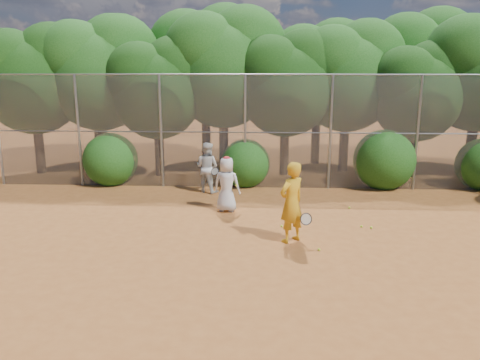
{
  "coord_description": "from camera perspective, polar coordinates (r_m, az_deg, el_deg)",
  "views": [
    {
      "loc": [
        -0.34,
        -10.45,
        4.2
      ],
      "look_at": [
        -1.0,
        2.5,
        1.1
      ],
      "focal_mm": 35.0,
      "sensor_mm": 36.0,
      "label": 1
    }
  ],
  "objects": [
    {
      "name": "tree_4",
      "position": [
        18.71,
        5.78,
        12.02
      ],
      "size": [
        4.19,
        3.64,
        5.73
      ],
      "color": "black",
      "rests_on": "ground"
    },
    {
      "name": "player_yellow",
      "position": [
        11.51,
        6.3,
        -2.73
      ],
      "size": [
        0.94,
        0.85,
        2.02
      ],
      "rotation": [
        0.0,
        0.0,
        3.87
      ],
      "color": "gold",
      "rests_on": "ground"
    },
    {
      "name": "ball_5",
      "position": [
        14.77,
        13.19,
        -3.3
      ],
      "size": [
        0.07,
        0.07,
        0.07
      ],
      "primitive_type": "sphere",
      "color": "#BBDB27",
      "rests_on": "ground"
    },
    {
      "name": "ball_4",
      "position": [
        12.79,
        5.09,
        -5.61
      ],
      "size": [
        0.07,
        0.07,
        0.07
      ],
      "primitive_type": "sphere",
      "color": "#BBDB27",
      "rests_on": "ground"
    },
    {
      "name": "bush_0",
      "position": [
        17.96,
        -15.52,
        2.69
      ],
      "size": [
        2.0,
        2.0,
        2.0
      ],
      "primitive_type": "sphere",
      "color": "#184A12",
      "rests_on": "ground"
    },
    {
      "name": "bush_1",
      "position": [
        17.08,
        0.65,
        2.3
      ],
      "size": [
        1.8,
        1.8,
        1.8
      ],
      "primitive_type": "sphere",
      "color": "#184A12",
      "rests_on": "ground"
    },
    {
      "name": "tree_12",
      "position": [
        22.77,
        21.16,
        13.35
      ],
      "size": [
        5.02,
        4.37,
        6.88
      ],
      "color": "black",
      "rests_on": "ground"
    },
    {
      "name": "tree_1",
      "position": [
        20.1,
        -16.68,
        12.79
      ],
      "size": [
        4.64,
        4.03,
        6.35
      ],
      "color": "black",
      "rests_on": "ground"
    },
    {
      "name": "player_teen",
      "position": [
        13.97,
        -1.63,
        -0.5
      ],
      "size": [
        0.91,
        0.7,
        1.68
      ],
      "rotation": [
        0.0,
        0.0,
        2.91
      ],
      "color": "silver",
      "rests_on": "ground"
    },
    {
      "name": "tree_0",
      "position": [
        20.61,
        -23.82,
        11.59
      ],
      "size": [
        4.38,
        3.81,
        6.0
      ],
      "color": "black",
      "rests_on": "ground"
    },
    {
      "name": "tree_10",
      "position": [
        21.65,
        -4.1,
        14.54
      ],
      "size": [
        5.15,
        4.48,
        7.06
      ],
      "color": "black",
      "rests_on": "ground"
    },
    {
      "name": "bush_2",
      "position": [
        17.58,
        17.18,
        2.68
      ],
      "size": [
        2.2,
        2.2,
        2.2
      ],
      "primitive_type": "sphere",
      "color": "#184A12",
      "rests_on": "ground"
    },
    {
      "name": "tree_5",
      "position": [
        19.78,
        13.13,
        12.66
      ],
      "size": [
        4.51,
        3.92,
        6.17
      ],
      "color": "black",
      "rests_on": "ground"
    },
    {
      "name": "tree_3",
      "position": [
        19.36,
        -1.88,
        14.01
      ],
      "size": [
        4.89,
        4.26,
        6.7
      ],
      "color": "black",
      "rests_on": "ground"
    },
    {
      "name": "tree_11",
      "position": [
        21.23,
        9.66,
        13.16
      ],
      "size": [
        4.64,
        4.03,
        6.35
      ],
      "color": "black",
      "rests_on": "ground"
    },
    {
      "name": "fence_back",
      "position": [
        16.59,
        3.67,
        5.98
      ],
      "size": [
        20.05,
        0.09,
        4.03
      ],
      "color": "gray",
      "rests_on": "ground"
    },
    {
      "name": "ball_0",
      "position": [
        13.1,
        15.7,
        -5.61
      ],
      "size": [
        0.07,
        0.07,
        0.07
      ],
      "primitive_type": "sphere",
      "color": "#BBDB27",
      "rests_on": "ground"
    },
    {
      "name": "ground",
      "position": [
        11.26,
        4.49,
        -8.48
      ],
      "size": [
        80.0,
        80.0,
        0.0
      ],
      "primitive_type": "plane",
      "color": "brown",
      "rests_on": "ground"
    },
    {
      "name": "tree_6",
      "position": [
        19.41,
        20.93,
        10.42
      ],
      "size": [
        3.86,
        3.36,
        5.29
      ],
      "color": "black",
      "rests_on": "ground"
    },
    {
      "name": "tree_9",
      "position": [
        22.6,
        -17.2,
        13.21
      ],
      "size": [
        4.83,
        4.2,
        6.62
      ],
      "color": "black",
      "rests_on": "ground"
    },
    {
      "name": "tree_2",
      "position": [
        18.75,
        -9.95,
        11.36
      ],
      "size": [
        3.99,
        3.47,
        5.47
      ],
      "color": "black",
      "rests_on": "ground"
    },
    {
      "name": "ball_2",
      "position": [
        11.31,
        9.62,
        -8.36
      ],
      "size": [
        0.07,
        0.07,
        0.07
      ],
      "primitive_type": "sphere",
      "color": "#BBDB27",
      "rests_on": "ground"
    },
    {
      "name": "ball_1",
      "position": [
        13.14,
        14.59,
        -5.48
      ],
      "size": [
        0.07,
        0.07,
        0.07
      ],
      "primitive_type": "sphere",
      "color": "#BBDB27",
      "rests_on": "ground"
    },
    {
      "name": "player_white",
      "position": [
        16.19,
        -4.03,
        1.55
      ],
      "size": [
        1.05,
        0.96,
        1.75
      ],
      "rotation": [
        0.0,
        0.0,
        2.69
      ],
      "color": "silver",
      "rests_on": "ground"
    }
  ]
}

